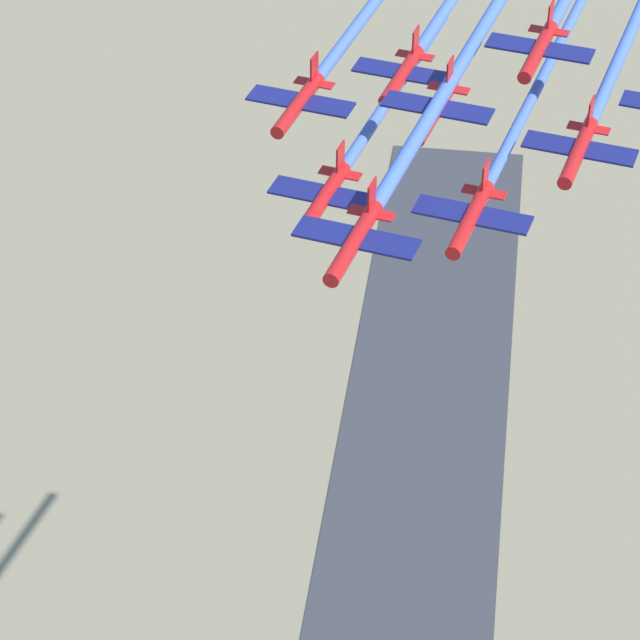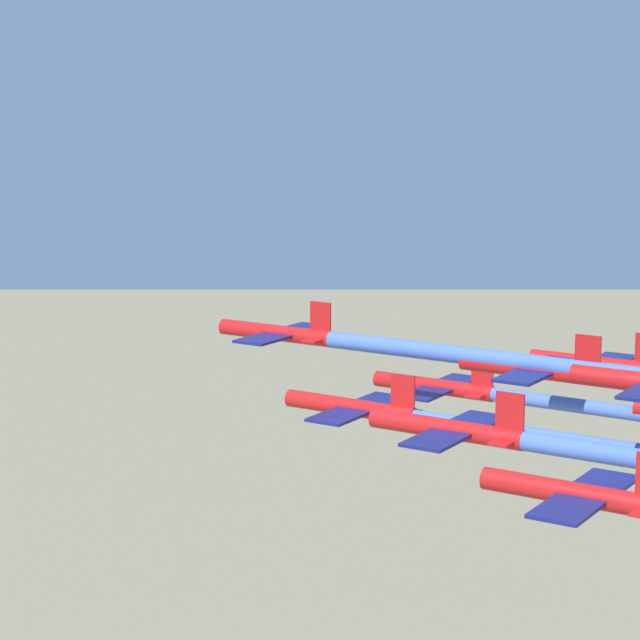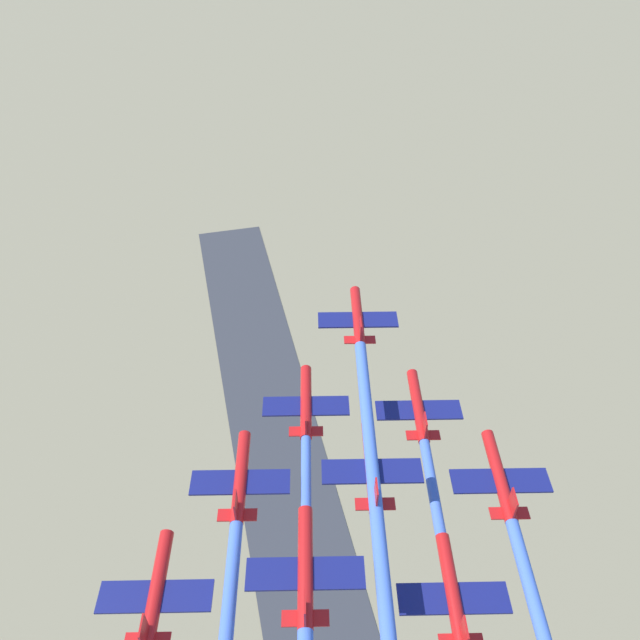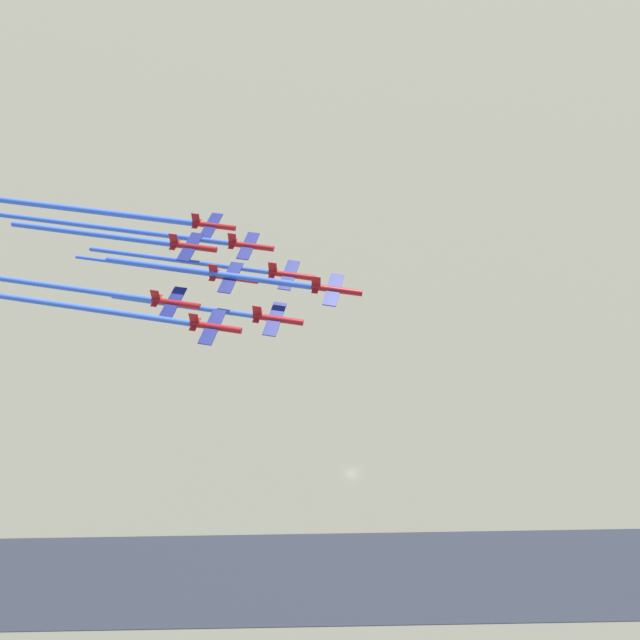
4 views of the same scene
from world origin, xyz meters
name	(u,v)px [view 1 (image 1 of 4)]	position (x,y,z in m)	size (l,w,h in m)	color
jet_0	(355,239)	(10.39, 40.23, 131.57)	(9.86, 9.53, 3.30)	red
jet_1	(472,216)	(19.09, 32.08, 128.45)	(9.86, 9.53, 3.30)	red
jet_2	(325,196)	(21.74, 43.87, 127.56)	(9.86, 9.53, 3.30)	red
jet_3	(579,150)	(27.78, 23.94, 129.78)	(9.86, 9.53, 3.30)	red
jet_4	(436,109)	(30.43, 35.72, 131.18)	(9.86, 9.53, 3.30)	red
jet_5	(300,102)	(33.08, 47.51, 129.37)	(9.86, 9.53, 3.30)	red
jet_7	(539,49)	(39.12, 27.58, 132.61)	(9.86, 9.53, 3.30)	red
jet_8	(403,73)	(41.77, 39.36, 127.99)	(9.86, 9.53, 3.30)	red
smoke_trail_0	(454,76)	(35.43, 34.60, 131.52)	(41.51, 10.46, 1.22)	#4C72D8
smoke_trail_1	(545,73)	(42.72, 26.77, 128.41)	(38.66, 9.59, 0.98)	#4C72D8
smoke_trail_2	(398,86)	(40.31, 39.69, 127.51)	(28.56, 7.37, 1.03)	#4C72D8
smoke_trail_4	(495,11)	(48.76, 31.60, 131.13)	(27.98, 6.95, 0.71)	#4C72D8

